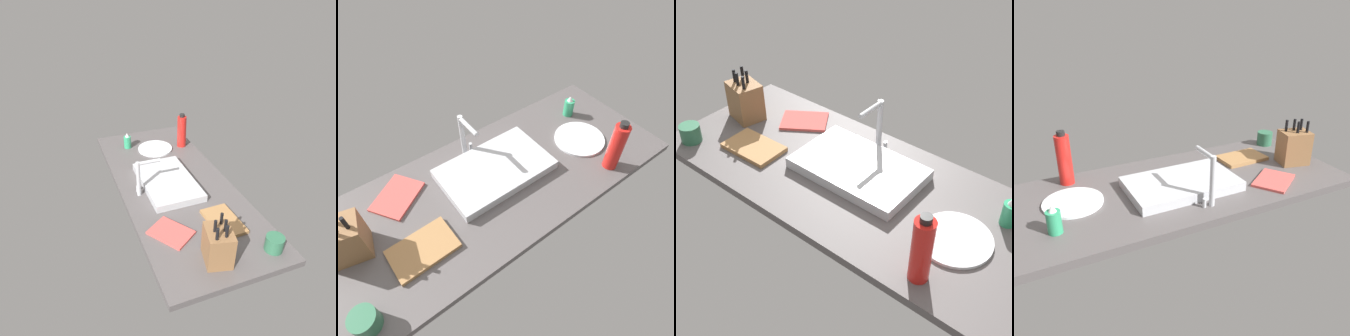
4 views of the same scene
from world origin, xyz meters
TOP-DOWN VIEW (x-y plane):
  - countertop_slab at (0.00, 0.00)cm, footprint 160.01×66.73cm
  - sink_basin at (-0.47, 4.20)cm, footprint 49.17×30.40cm
  - faucet at (-4.17, 21.63)cm, footprint 5.50×14.37cm
  - knife_block at (-64.70, 4.45)cm, footprint 16.74×14.73cm
  - cutting_board at (-43.63, -10.82)cm, footprint 24.68×16.13cm
  - soap_bottle at (56.60, 14.54)cm, footprint 5.40×5.40cm
  - water_bottle at (45.17, -24.30)cm, footprint 6.63×6.63cm
  - dinner_plate at (46.69, -3.74)cm, footprint 25.08×25.08cm
  - dish_towel at (-41.58, 17.83)cm, footprint 25.38×23.95cm
  - coffee_mug at (-68.73, -23.48)cm, footprint 8.73×8.73cm

SIDE VIEW (x-z plane):
  - countertop_slab at x=0.00cm, z-range 0.00..3.50cm
  - dinner_plate at x=46.69cm, z-range 3.50..4.70cm
  - dish_towel at x=-41.58cm, z-range 3.50..4.70cm
  - cutting_board at x=-43.63cm, z-range 3.50..5.30cm
  - sink_basin at x=-0.47cm, z-range 3.50..7.89cm
  - coffee_mug at x=-68.73cm, z-range 3.50..11.16cm
  - soap_bottle at x=56.60cm, z-range 2.61..14.31cm
  - knife_block at x=-64.70cm, z-range 0.82..23.74cm
  - water_bottle at x=45.17cm, z-range 2.75..28.23cm
  - faucet at x=-4.17cm, z-range 5.80..27.92cm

